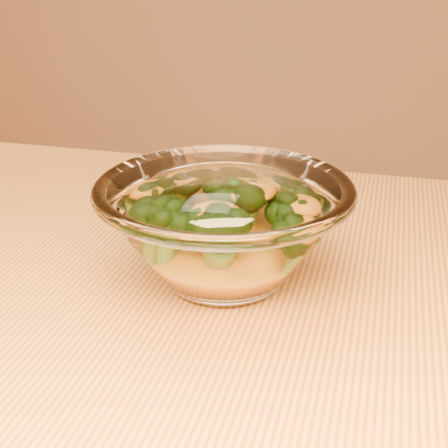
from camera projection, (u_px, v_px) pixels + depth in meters
The scene contains 3 objects.
glass_bowl at pixel (224, 229), 0.46m from camera, with size 0.19×0.19×0.08m.
cheese_sauce at pixel (224, 250), 0.47m from camera, with size 0.09×0.09×0.03m, color #FFA115.
broccoli_heap at pixel (222, 219), 0.47m from camera, with size 0.13×0.10×0.05m.
Camera 1 is at (0.22, -0.28, 0.99)m, focal length 50.00 mm.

